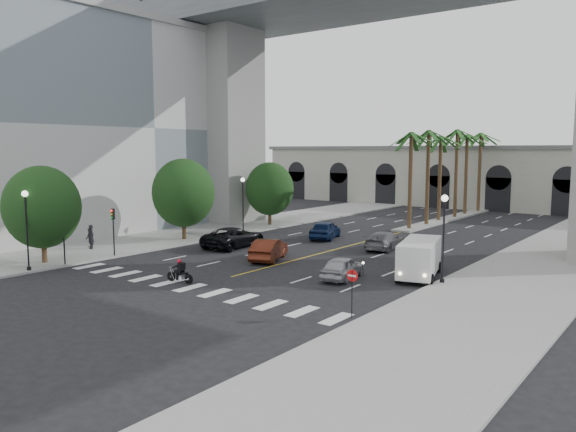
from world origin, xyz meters
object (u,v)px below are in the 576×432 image
object	(u,v)px
traffic_signal_far	(113,224)
car_a	(342,267)
lamp_post_right	(444,231)
do_not_enter_sign	(352,283)
lamp_post_left_far	(243,200)
traffic_signal_near	(63,230)
motorcycle_rider	(180,272)
car_e	(325,230)
pedestrian_b	(90,238)
lamp_post_left_near	(26,224)
car_c	(234,237)
cargo_van	(419,257)
pedestrian_a	(91,237)
car_d	(385,240)
car_b	(269,249)

from	to	relation	value
traffic_signal_far	car_a	xyz separation A→B (m)	(17.14, 4.30, -1.80)
lamp_post_right	do_not_enter_sign	world-z (taller)	lamp_post_right
lamp_post_left_far	do_not_enter_sign	size ratio (longest dim) A/B	2.29
traffic_signal_near	motorcycle_rider	world-z (taller)	traffic_signal_near
car_e	pedestrian_b	xyz separation A→B (m)	(-11.95, -15.97, 0.12)
motorcycle_rider	lamp_post_left_near	bearing A→B (deg)	-162.85
lamp_post_right	traffic_signal_near	world-z (taller)	lamp_post_right
lamp_post_left_far	lamp_post_right	xyz separation A→B (m)	(22.80, -8.00, 0.00)
lamp_post_left_far	car_c	world-z (taller)	lamp_post_left_far
cargo_van	pedestrian_a	xyz separation A→B (m)	(-24.64, -6.86, -0.19)
lamp_post_right	car_d	world-z (taller)	lamp_post_right
lamp_post_left_near	cargo_van	size ratio (longest dim) A/B	0.92
traffic_signal_far	car_b	xyz separation A→B (m)	(9.80, 6.13, -1.73)
lamp_post_left_near	motorcycle_rider	distance (m)	11.10
lamp_post_left_far	traffic_signal_near	bearing A→B (deg)	-89.69
traffic_signal_far	lamp_post_left_near	bearing A→B (deg)	-90.88
car_e	pedestrian_b	world-z (taller)	pedestrian_b
traffic_signal_far	car_c	xyz separation A→B (m)	(4.07, 8.62, -1.68)
motorcycle_rider	traffic_signal_near	bearing A→B (deg)	-175.99
pedestrian_a	do_not_enter_sign	distance (m)	25.81
lamp_post_left_near	pedestrian_b	size ratio (longest dim) A/B	3.35
car_a	cargo_van	xyz separation A→B (m)	(3.67, 3.16, 0.59)
pedestrian_b	do_not_enter_sign	world-z (taller)	do_not_enter_sign
car_d	traffic_signal_far	bearing A→B (deg)	38.99
lamp_post_left_far	car_e	size ratio (longest dim) A/B	1.10
lamp_post_left_near	car_b	xyz separation A→B (m)	(9.90, 12.63, -2.44)
traffic_signal_far	pedestrian_b	world-z (taller)	traffic_signal_far
lamp_post_right	car_a	bearing A→B (deg)	-158.38
pedestrian_a	pedestrian_b	xyz separation A→B (m)	(-0.44, 0.22, -0.17)
pedestrian_a	lamp_post_left_far	bearing A→B (deg)	86.95
car_c	cargo_van	xyz separation A→B (m)	(16.74, -1.16, 0.47)
cargo_van	pedestrian_b	size ratio (longest dim) A/B	3.65
car_a	car_e	size ratio (longest dim) A/B	0.86
lamp_post_right	do_not_enter_sign	size ratio (longest dim) A/B	2.29
lamp_post_left_near	car_e	world-z (taller)	lamp_post_left_near
motorcycle_rider	car_b	distance (m)	8.60
lamp_post_left_near	pedestrian_a	size ratio (longest dim) A/B	2.78
car_b	car_d	distance (m)	10.15
lamp_post_right	car_d	size ratio (longest dim) A/B	1.08
motorcycle_rider	car_b	size ratio (longest dim) A/B	0.42
lamp_post_right	car_a	distance (m)	6.48
lamp_post_left_near	traffic_signal_near	xyz separation A→B (m)	(0.10, 2.50, -0.71)
motorcycle_rider	traffic_signal_far	bearing A→B (deg)	161.26
lamp_post_right	traffic_signal_near	bearing A→B (deg)	-155.18
lamp_post_right	cargo_van	distance (m)	2.86
traffic_signal_far	car_b	size ratio (longest dim) A/B	0.77
pedestrian_b	traffic_signal_near	bearing A→B (deg)	-35.56
pedestrian_a	do_not_enter_sign	size ratio (longest dim) A/B	0.82
lamp_post_left_far	do_not_enter_sign	xyz separation A→B (m)	(21.90, -16.93, -1.52)
traffic_signal_far	do_not_enter_sign	size ratio (longest dim) A/B	1.56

